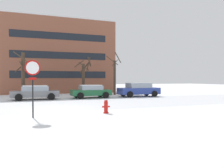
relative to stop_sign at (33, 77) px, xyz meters
name	(u,v)px	position (x,y,z in m)	size (l,w,h in m)	color
ground_plane	(55,110)	(1.40, 2.46, -2.03)	(120.00, 120.00, 0.00)	white
road_surface	(50,105)	(1.40, 5.55, -2.03)	(80.00, 8.19, 0.00)	silver
stop_sign	(33,77)	(0.00, 0.00, 0.00)	(0.76, 0.17, 2.89)	black
fire_hydrant	(106,106)	(3.93, 0.08, -1.63)	(0.44, 0.30, 0.81)	red
parked_car_gray	(35,92)	(0.57, 10.44, -1.34)	(4.27, 2.04, 1.32)	slate
parked_car_green	(91,91)	(5.96, 10.45, -1.34)	(3.95, 2.04, 1.32)	#1E6038
parked_car_blue	(139,89)	(11.35, 10.37, -1.26)	(4.53, 2.00, 1.52)	#283D93
tree_far_right	(115,76)	(9.91, 13.80, 0.26)	(1.87, 1.61, 5.12)	#423326
tree_far_mid	(84,76)	(6.17, 14.16, 0.18)	(2.07, 2.07, 4.41)	#423326
tree_far_left	(23,74)	(-0.44, 13.90, 0.42)	(1.47, 1.85, 4.76)	#423326
building_far_left	(55,59)	(4.12, 23.94, 2.97)	(15.22, 11.66, 10.00)	brown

